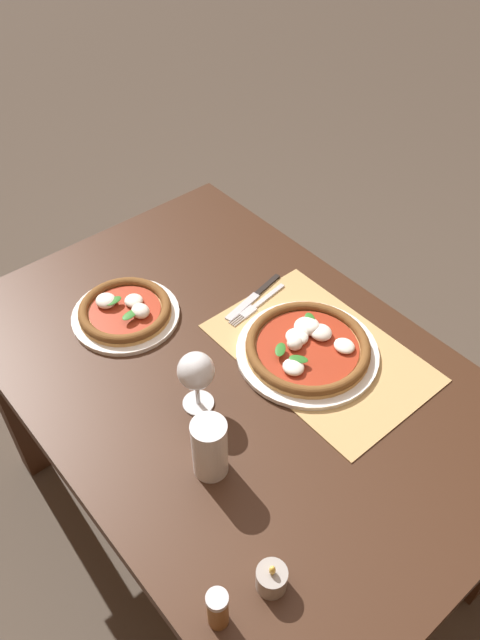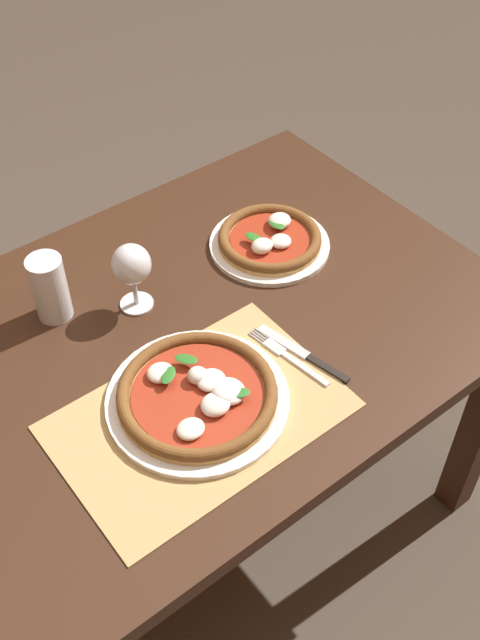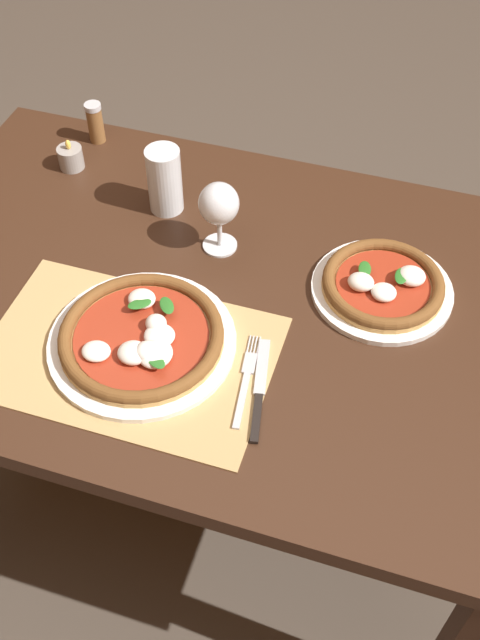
# 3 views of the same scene
# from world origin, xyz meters

# --- Properties ---
(ground_plane) EXTENTS (24.00, 24.00, 0.00)m
(ground_plane) POSITION_xyz_m (0.00, 0.00, 0.00)
(ground_plane) COLOR #473D33
(dining_table) EXTENTS (1.32, 0.89, 0.74)m
(dining_table) POSITION_xyz_m (0.00, 0.00, 0.64)
(dining_table) COLOR #382114
(dining_table) RESTS_ON ground
(paper_placemat) EXTENTS (0.51, 0.34, 0.00)m
(paper_placemat) POSITION_xyz_m (-0.09, -0.19, 0.74)
(paper_placemat) COLOR tan
(paper_placemat) RESTS_ON dining_table
(pizza_near) EXTENTS (0.34, 0.34, 0.05)m
(pizza_near) POSITION_xyz_m (-0.08, -0.16, 0.76)
(pizza_near) COLOR white
(pizza_near) RESTS_ON paper_placemat
(pizza_far) EXTENTS (0.27, 0.27, 0.05)m
(pizza_far) POSITION_xyz_m (0.31, 0.10, 0.76)
(pizza_far) COLOR white
(pizza_far) RESTS_ON dining_table
(wine_glass) EXTENTS (0.08, 0.08, 0.16)m
(wine_glass) POSITION_xyz_m (-0.03, 0.12, 0.85)
(wine_glass) COLOR silver
(wine_glass) RESTS_ON dining_table
(pint_glass) EXTENTS (0.07, 0.07, 0.15)m
(pint_glass) POSITION_xyz_m (-0.17, 0.20, 0.81)
(pint_glass) COLOR silver
(pint_glass) RESTS_ON dining_table
(fork) EXTENTS (0.04, 0.20, 0.00)m
(fork) POSITION_xyz_m (0.13, -0.18, 0.75)
(fork) COLOR #B7B7BC
(fork) RESTS_ON paper_placemat
(knife) EXTENTS (0.06, 0.21, 0.01)m
(knife) POSITION_xyz_m (0.15, -0.19, 0.75)
(knife) COLOR black
(knife) RESTS_ON paper_placemat
(votive_candle) EXTENTS (0.06, 0.06, 0.07)m
(votive_candle) POSITION_xyz_m (-0.43, 0.27, 0.76)
(votive_candle) COLOR gray
(votive_candle) RESTS_ON dining_table
(pepper_shaker) EXTENTS (0.04, 0.04, 0.10)m
(pepper_shaker) POSITION_xyz_m (-0.41, 0.38, 0.79)
(pepper_shaker) COLOR brown
(pepper_shaker) RESTS_ON dining_table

